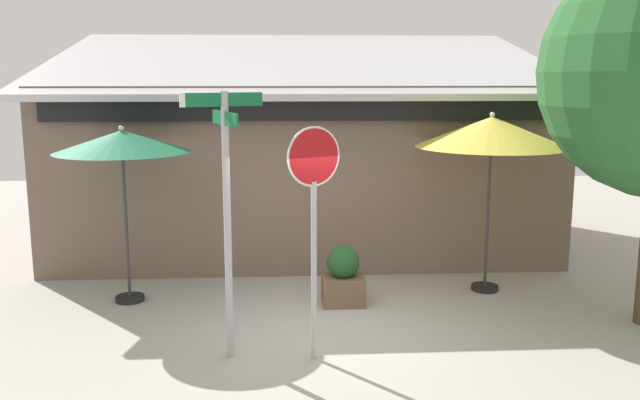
{
  "coord_description": "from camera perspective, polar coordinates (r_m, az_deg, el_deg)",
  "views": [
    {
      "loc": [
        -0.67,
        -8.86,
        3.45
      ],
      "look_at": [
        -0.06,
        1.2,
        1.6
      ],
      "focal_mm": 38.33,
      "sensor_mm": 36.0,
      "label": 1
    }
  ],
  "objects": [
    {
      "name": "sidewalk_planter",
      "position": [
        10.5,
        1.94,
        -6.51
      ],
      "size": [
        0.64,
        0.64,
        0.89
      ],
      "color": "brown",
      "rests_on": "ground"
    },
    {
      "name": "patio_umbrella_forest_green_left",
      "position": [
        10.59,
        -16.21,
        4.54
      ],
      "size": [
        2.01,
        2.01,
        2.71
      ],
      "color": "black",
      "rests_on": "ground"
    },
    {
      "name": "cafe_building",
      "position": [
        14.26,
        -1.54,
        3.45
      ],
      "size": [
        9.82,
        6.02,
        4.4
      ],
      "color": "#705B4C",
      "rests_on": "ground"
    },
    {
      "name": "ground_plane",
      "position": [
        9.55,
        0.8,
        -11.1
      ],
      "size": [
        28.0,
        28.0,
        0.1
      ],
      "primitive_type": "cube",
      "color": "#ADA8A0"
    },
    {
      "name": "stop_sign",
      "position": [
        8.08,
        -0.52,
        -0.19
      ],
      "size": [
        0.64,
        0.34,
        2.87
      ],
      "color": "#A8AAB2",
      "rests_on": "ground"
    },
    {
      "name": "patio_umbrella_mustard_center",
      "position": [
        11.04,
        14.13,
        5.45
      ],
      "size": [
        2.39,
        2.39,
        2.88
      ],
      "color": "black",
      "rests_on": "ground"
    },
    {
      "name": "street_sign_post",
      "position": [
        8.21,
        -7.82,
        0.15
      ],
      "size": [
        0.93,
        0.88,
        3.27
      ],
      "color": "#A8AAB2",
      "rests_on": "ground"
    }
  ]
}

